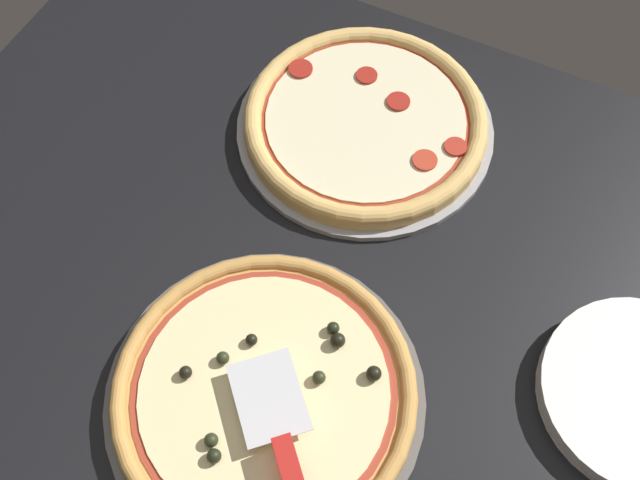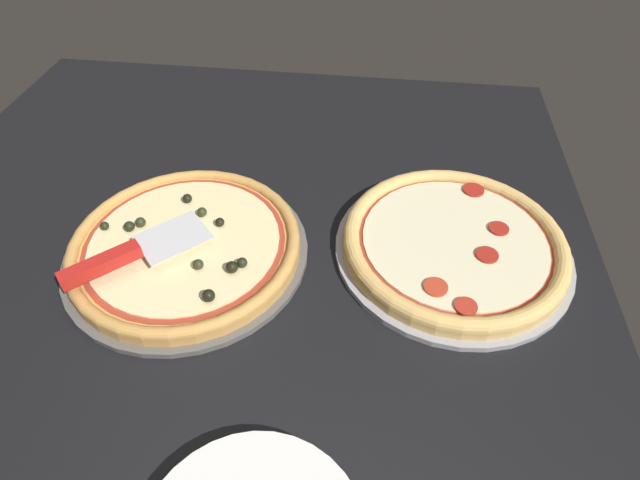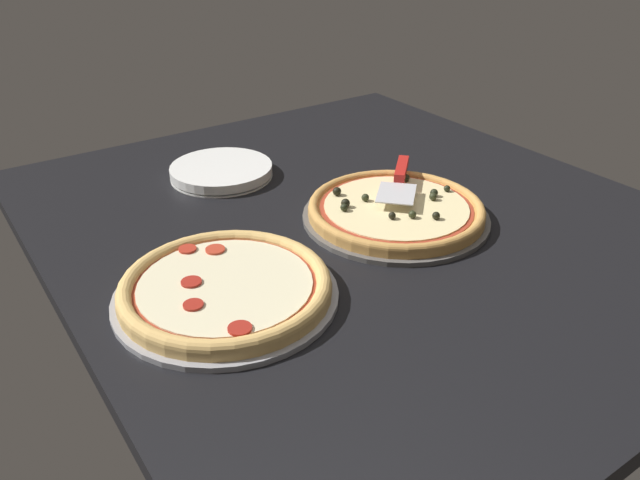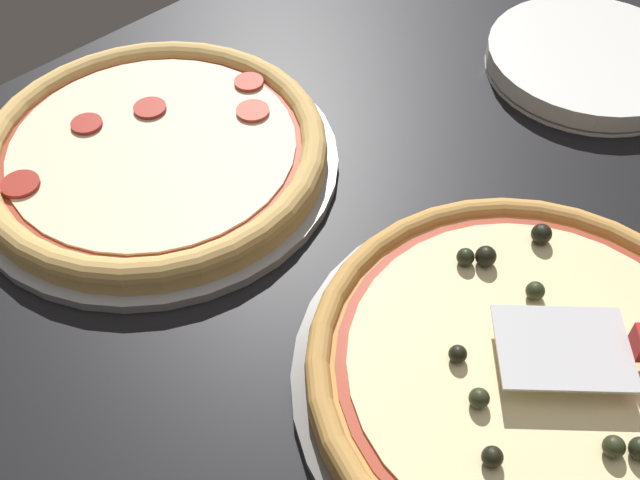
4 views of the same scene
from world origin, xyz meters
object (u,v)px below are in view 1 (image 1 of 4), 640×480
object	(u,v)px
pizza_back	(366,120)
serving_spatula	(288,464)
pizza_front	(264,392)
plate_stack	(640,394)

from	to	relation	value
pizza_back	serving_spatula	world-z (taller)	serving_spatula
pizza_front	plate_stack	size ratio (longest dim) A/B	1.50
pizza_back	serving_spatula	size ratio (longest dim) A/B	1.85
pizza_front	serving_spatula	world-z (taller)	serving_spatula
pizza_front	pizza_back	world-z (taller)	pizza_front
serving_spatula	plate_stack	distance (cm)	41.99
pizza_back	serving_spatula	xyz separation A→B (cm)	(12.52, -47.89, 3.32)
serving_spatula	plate_stack	xyz separation A→B (cm)	(32.70, 26.00, -4.25)
pizza_front	plate_stack	xyz separation A→B (cm)	(39.35, 19.37, -0.95)
pizza_back	pizza_front	bearing A→B (deg)	-81.91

